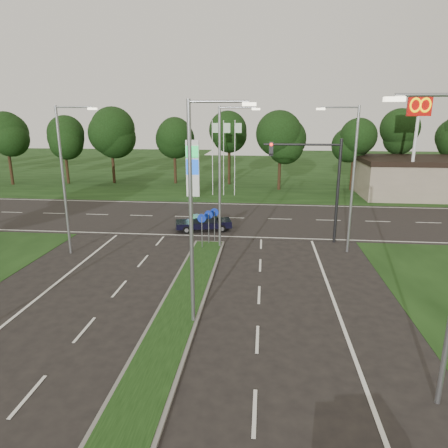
# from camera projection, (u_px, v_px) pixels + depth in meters

# --- Properties ---
(ground) EXTENTS (160.00, 160.00, 0.00)m
(ground) POSITION_uv_depth(u_px,v_px,m) (127.00, 429.00, 11.05)
(ground) COLOR black
(ground) RESTS_ON ground
(verge_far) EXTENTS (160.00, 50.00, 0.02)m
(verge_far) POSITION_uv_depth(u_px,v_px,m) (242.00, 170.00, 63.87)
(verge_far) COLOR black
(verge_far) RESTS_ON ground
(cross_road) EXTENTS (160.00, 12.00, 0.02)m
(cross_road) POSITION_uv_depth(u_px,v_px,m) (221.00, 218.00, 34.10)
(cross_road) COLOR black
(cross_road) RESTS_ON ground
(median_kerb) EXTENTS (2.00, 26.00, 0.12)m
(median_kerb) POSITION_uv_depth(u_px,v_px,m) (163.00, 347.00, 14.88)
(median_kerb) COLOR slate
(median_kerb) RESTS_ON ground
(commercial_building) EXTENTS (16.00, 9.00, 4.00)m
(commercial_building) POSITION_uv_depth(u_px,v_px,m) (436.00, 178.00, 42.95)
(commercial_building) COLOR gray
(commercial_building) RESTS_ON ground
(streetlight_median_near) EXTENTS (2.53, 0.22, 9.00)m
(streetlight_median_near) POSITION_uv_depth(u_px,v_px,m) (196.00, 205.00, 15.39)
(streetlight_median_near) COLOR gray
(streetlight_median_near) RESTS_ON ground
(streetlight_median_far) EXTENTS (2.53, 0.22, 9.00)m
(streetlight_median_far) POSITION_uv_depth(u_px,v_px,m) (223.00, 171.00, 24.99)
(streetlight_median_far) COLOR gray
(streetlight_median_far) RESTS_ON ground
(streetlight_left_far) EXTENTS (2.53, 0.22, 9.00)m
(streetlight_left_far) POSITION_uv_depth(u_px,v_px,m) (66.00, 173.00, 23.98)
(streetlight_left_far) COLOR gray
(streetlight_left_far) RESTS_ON ground
(streetlight_right_far) EXTENTS (2.53, 0.22, 9.00)m
(streetlight_right_far) POSITION_uv_depth(u_px,v_px,m) (350.00, 173.00, 24.23)
(streetlight_right_far) COLOR gray
(streetlight_right_far) RESTS_ON ground
(traffic_signal) EXTENTS (5.10, 0.42, 7.00)m
(traffic_signal) POSITION_uv_depth(u_px,v_px,m) (319.00, 175.00, 26.42)
(traffic_signal) COLOR black
(traffic_signal) RESTS_ON ground
(median_signs) EXTENTS (1.16, 1.76, 2.38)m
(median_signs) POSITION_uv_depth(u_px,v_px,m) (208.00, 221.00, 26.35)
(median_signs) COLOR gray
(median_signs) RESTS_ON ground
(gas_pylon) EXTENTS (5.80, 1.26, 8.00)m
(gas_pylon) POSITION_uv_depth(u_px,v_px,m) (195.00, 167.00, 42.32)
(gas_pylon) COLOR silver
(gas_pylon) RESTS_ON ground
(mcdonalds_sign) EXTENTS (2.20, 0.47, 10.40)m
(mcdonalds_sign) POSITION_uv_depth(u_px,v_px,m) (418.00, 121.00, 37.91)
(mcdonalds_sign) COLOR silver
(mcdonalds_sign) RESTS_ON ground
(treeline_far) EXTENTS (6.00, 6.00, 9.90)m
(treeline_far) POSITION_uv_depth(u_px,v_px,m) (236.00, 130.00, 47.60)
(treeline_far) COLOR black
(treeline_far) RESTS_ON ground
(navy_sedan) EXTENTS (4.39, 2.60, 1.13)m
(navy_sedan) POSITION_uv_depth(u_px,v_px,m) (204.00, 223.00, 30.19)
(navy_sedan) COLOR black
(navy_sedan) RESTS_ON ground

